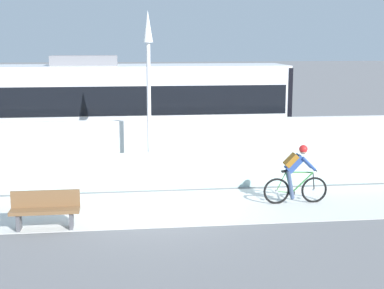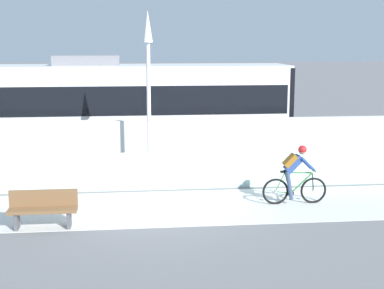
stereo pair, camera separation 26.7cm
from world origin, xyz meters
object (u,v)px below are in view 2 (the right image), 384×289
Objects in this scene: tram at (141,107)px; bench at (43,208)px; cyclist_on_bike at (295,175)px; lamp_post_antenna at (148,78)px.

tram reaches higher than bench.
tram is 6.91× the size of bench.
bench is at bearing -168.72° from cyclist_on_bike.
bench is (-2.62, -3.44, -2.81)m from lamp_post_antenna.
cyclist_on_bike is 6.57m from bench.
lamp_post_antenna is 3.25× the size of bench.
cyclist_on_bike is 0.34× the size of lamp_post_antenna.
bench is (-2.46, -8.14, -1.41)m from tram.
bench is at bearing -127.30° from lamp_post_antenna.
cyclist_on_bike reaches higher than bench.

